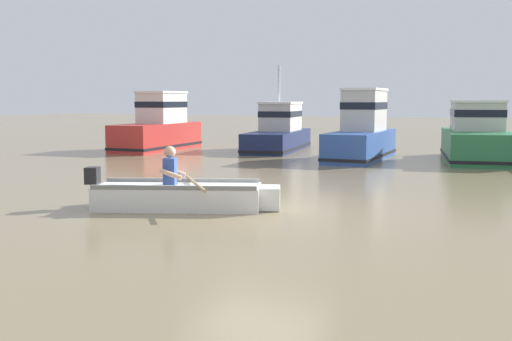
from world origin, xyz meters
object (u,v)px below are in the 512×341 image
object	(u,v)px
rowboat_with_person	(182,195)
moored_boat_green	(477,138)
moored_boat_red	(158,128)
moored_boat_navy	(279,132)
moored_boat_blue	(362,133)

from	to	relation	value
rowboat_with_person	moored_boat_green	distance (m)	12.71
moored_boat_red	moored_boat_green	distance (m)	12.34
moored_boat_navy	moored_boat_blue	bearing A→B (deg)	-28.31
moored_boat_red	moored_boat_navy	bearing A→B (deg)	25.17
rowboat_with_person	moored_boat_navy	world-z (taller)	moored_boat_navy
moored_boat_red	moored_boat_blue	size ratio (longest dim) A/B	1.03
moored_boat_red	moored_boat_blue	xyz separation A→B (m)	(8.65, -0.13, 0.01)
rowboat_with_person	moored_boat_blue	world-z (taller)	moored_boat_blue
moored_boat_navy	rowboat_with_person	bearing A→B (deg)	-73.53
moored_boat_green	moored_boat_navy	bearing A→B (deg)	172.33
moored_boat_blue	moored_boat_green	distance (m)	3.84
moored_boat_navy	moored_boat_blue	distance (m)	4.73
moored_boat_red	moored_boat_green	bearing A→B (deg)	4.91
rowboat_with_person	moored_boat_red	world-z (taller)	moored_boat_red
rowboat_with_person	moored_boat_red	xyz separation A→B (m)	(-8.37, 11.02, 0.64)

